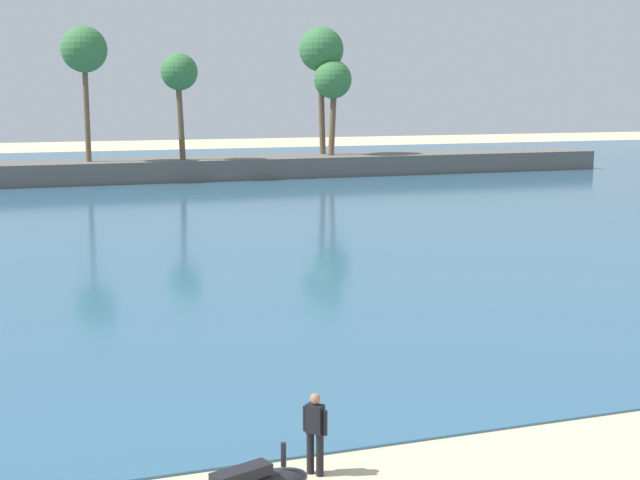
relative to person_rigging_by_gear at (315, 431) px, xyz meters
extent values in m
cube|color=#33607F|center=(1.98, 50.57, -0.86)|extent=(220.00, 99.48, 0.06)
cube|color=#605B54|center=(1.98, 60.31, 0.01)|extent=(92.65, 6.00, 1.80)
cylinder|color=brown|center=(22.59, 60.45, 4.26)|extent=(0.91, 0.71, 6.74)
sphere|color=#38753D|center=(22.59, 60.45, 7.62)|extent=(3.39, 3.39, 3.39)
cylinder|color=brown|center=(1.14, 60.01, 5.41)|extent=(0.47, 0.72, 9.02)
sphere|color=#38753D|center=(1.14, 60.01, 9.91)|extent=(3.71, 3.71, 3.71)
cylinder|color=brown|center=(8.66, 59.40, 4.54)|extent=(0.75, 0.50, 7.28)
sphere|color=#38753D|center=(8.66, 59.40, 8.17)|extent=(3.06, 3.06, 3.06)
cylinder|color=brown|center=(22.02, 61.86, 5.60)|extent=(0.96, 0.91, 9.42)
sphere|color=#38753D|center=(22.02, 61.86, 10.30)|extent=(4.01, 4.01, 4.01)
cube|color=black|center=(-1.89, -1.56, 0.05)|extent=(1.16, 0.70, 0.20)
cylinder|color=black|center=(-1.03, -1.26, 0.17)|extent=(0.10, 0.10, 0.44)
cylinder|color=black|center=(0.07, -0.09, -0.46)|extent=(0.15, 0.15, 0.86)
cylinder|color=black|center=(-0.07, 0.09, -0.46)|extent=(0.15, 0.15, 0.86)
cube|color=black|center=(0.00, 0.00, 0.26)|extent=(0.37, 0.39, 0.58)
sphere|color=#9E7051|center=(0.00, 0.00, 0.67)|extent=(0.21, 0.21, 0.21)
cylinder|color=black|center=(0.15, -0.18, 0.22)|extent=(0.09, 0.09, 0.50)
cylinder|color=black|center=(-0.15, 0.18, 0.22)|extent=(0.09, 0.09, 0.50)
camera|label=1|loc=(-5.47, -15.82, 6.56)|focal=50.53mm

